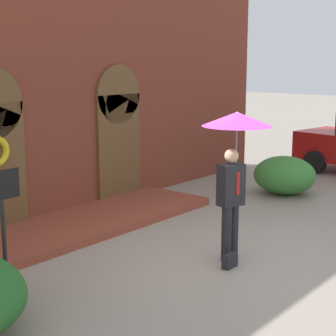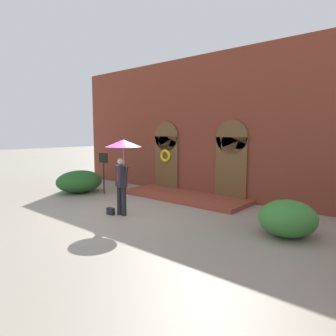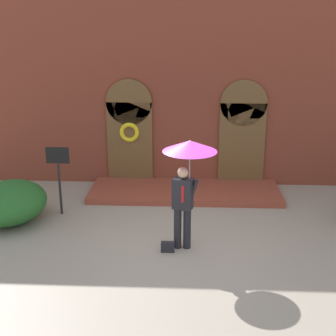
{
  "view_description": "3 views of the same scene",
  "coord_description": "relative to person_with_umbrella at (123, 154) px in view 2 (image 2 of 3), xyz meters",
  "views": [
    {
      "loc": [
        -7.27,
        -4.72,
        3.17
      ],
      "look_at": [
        0.37,
        1.5,
        1.24
      ],
      "focal_mm": 60.0,
      "sensor_mm": 36.0,
      "label": 1
    },
    {
      "loc": [
        7.03,
        -6.1,
        2.58
      ],
      "look_at": [
        0.33,
        1.76,
        1.34
      ],
      "focal_mm": 32.0,
      "sensor_mm": 36.0,
      "label": 2
    },
    {
      "loc": [
        0.11,
        -9.04,
        4.72
      ],
      "look_at": [
        -0.4,
        1.76,
        1.18
      ],
      "focal_mm": 50.0,
      "sensor_mm": 36.0,
      "label": 3
    }
  ],
  "objects": [
    {
      "name": "person_with_umbrella",
      "position": [
        0.0,
        0.0,
        0.0
      ],
      "size": [
        1.1,
        1.1,
        2.36
      ],
      "color": "black",
      "rests_on": "ground"
    },
    {
      "name": "shrub_left",
      "position": [
        -4.24,
        1.2,
        -1.44
      ],
      "size": [
        1.71,
        2.01,
        0.94
      ],
      "primitive_type": "ellipsoid",
      "color": "#235B23",
      "rests_on": "ground"
    },
    {
      "name": "sign_post",
      "position": [
        -3.14,
        1.65,
        -0.75
      ],
      "size": [
        0.56,
        0.06,
        1.72
      ],
      "color": "black",
      "rests_on": "ground"
    },
    {
      "name": "ground_plane",
      "position": [
        -0.09,
        0.08,
        -1.91
      ],
      "size": [
        80.0,
        80.0,
        0.0
      ],
      "primitive_type": "plane",
      "color": "gray"
    },
    {
      "name": "building_facade",
      "position": [
        -0.09,
        4.23,
        0.77
      ],
      "size": [
        14.0,
        2.3,
        5.6
      ],
      "color": "brown",
      "rests_on": "ground"
    },
    {
      "name": "handbag",
      "position": [
        -0.4,
        -0.2,
        -1.8
      ],
      "size": [
        0.28,
        0.12,
        0.22
      ],
      "primitive_type": "cube",
      "rotation": [
        0.0,
        0.0,
        -0.0
      ],
      "color": "black",
      "rests_on": "ground"
    },
    {
      "name": "shrub_right",
      "position": [
        4.51,
        1.45,
        -1.46
      ],
      "size": [
        1.41,
        1.48,
        0.9
      ],
      "primitive_type": "ellipsoid",
      "color": "#387A33",
      "rests_on": "ground"
    }
  ]
}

